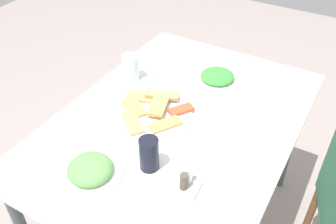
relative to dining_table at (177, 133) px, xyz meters
name	(u,v)px	position (x,y,z in m)	size (l,w,h in m)	color
dining_table	(177,133)	(0.00, 0.00, 0.00)	(1.21, 0.86, 0.72)	white
pide_platter	(153,112)	(0.02, -0.10, 0.09)	(0.31, 0.31, 0.04)	white
salad_plate_greens	(91,170)	(0.39, -0.11, 0.10)	(0.21, 0.21, 0.06)	white
salad_plate_rice	(217,77)	(-0.32, 0.02, 0.09)	(0.22, 0.22, 0.05)	white
soda_can	(149,154)	(0.27, 0.04, 0.13)	(0.07, 0.07, 0.12)	black
drinking_glass	(131,67)	(-0.15, -0.32, 0.13)	(0.07, 0.07, 0.11)	silver
paper_napkin	(165,68)	(-0.29, -0.23, 0.07)	(0.12, 0.12, 0.00)	white
fork	(162,67)	(-0.29, -0.25, 0.08)	(0.19, 0.01, 0.01)	silver
spoon	(168,69)	(-0.29, -0.21, 0.08)	(0.17, 0.01, 0.01)	silver
condiment_caddy	(186,182)	(0.28, 0.18, 0.10)	(0.10, 0.10, 0.07)	#B2B2B7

